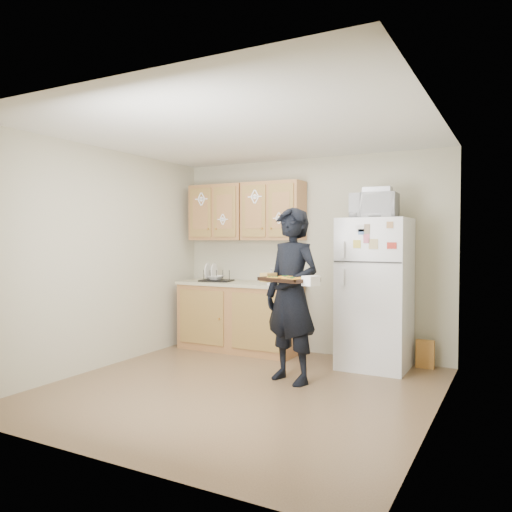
% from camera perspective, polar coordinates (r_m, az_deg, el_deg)
% --- Properties ---
extents(floor, '(3.60, 3.60, 0.00)m').
position_cam_1_polar(floor, '(5.05, -1.84, -14.94)').
color(floor, brown).
rests_on(floor, ground).
extents(ceiling, '(3.60, 3.60, 0.00)m').
position_cam_1_polar(ceiling, '(4.94, -1.87, 14.03)').
color(ceiling, silver).
rests_on(ceiling, wall_back).
extents(wall_back, '(3.60, 0.04, 2.50)m').
position_cam_1_polar(wall_back, '(6.46, 6.13, 0.03)').
color(wall_back, '#BAB497').
rests_on(wall_back, floor).
extents(wall_front, '(3.60, 0.04, 2.50)m').
position_cam_1_polar(wall_front, '(3.40, -17.18, -1.81)').
color(wall_front, '#BAB497').
rests_on(wall_front, floor).
extents(wall_left, '(0.04, 3.60, 2.50)m').
position_cam_1_polar(wall_left, '(5.94, -17.09, -0.22)').
color(wall_left, '#BAB497').
rests_on(wall_left, floor).
extents(wall_right, '(0.04, 3.60, 2.50)m').
position_cam_1_polar(wall_right, '(4.24, 19.76, -1.10)').
color(wall_right, '#BAB497').
rests_on(wall_right, floor).
extents(refrigerator, '(0.75, 0.70, 1.70)m').
position_cam_1_polar(refrigerator, '(5.84, 13.45, -4.16)').
color(refrigerator, white).
rests_on(refrigerator, floor).
extents(base_cabinet, '(1.60, 0.60, 0.86)m').
position_cam_1_polar(base_cabinet, '(6.62, -1.84, -7.05)').
color(base_cabinet, olive).
rests_on(base_cabinet, floor).
extents(countertop, '(1.64, 0.64, 0.04)m').
position_cam_1_polar(countertop, '(6.56, -1.85, -3.16)').
color(countertop, beige).
rests_on(countertop, base_cabinet).
extents(upper_cab_left, '(0.80, 0.33, 0.75)m').
position_cam_1_polar(upper_cab_left, '(6.87, -4.20, 4.95)').
color(upper_cab_left, olive).
rests_on(upper_cab_left, wall_back).
extents(upper_cab_right, '(0.80, 0.33, 0.75)m').
position_cam_1_polar(upper_cab_right, '(6.47, 1.98, 5.14)').
color(upper_cab_right, olive).
rests_on(upper_cab_right, wall_back).
extents(cereal_box, '(0.20, 0.07, 0.32)m').
position_cam_1_polar(cereal_box, '(6.08, 18.77, -10.57)').
color(cereal_box, '#E7AA51').
rests_on(cereal_box, floor).
extents(person, '(0.75, 0.61, 1.79)m').
position_cam_1_polar(person, '(5.12, 4.09, -4.48)').
color(person, black).
rests_on(person, floor).
extents(baking_tray, '(0.59, 0.50, 0.04)m').
position_cam_1_polar(baking_tray, '(4.81, 3.76, -2.76)').
color(baking_tray, black).
rests_on(baking_tray, person).
extents(pizza_front_left, '(0.17, 0.17, 0.02)m').
position_cam_1_polar(pizza_front_left, '(4.82, 2.08, -2.53)').
color(pizza_front_left, gold).
rests_on(pizza_front_left, baking_tray).
extents(pizza_front_right, '(0.17, 0.17, 0.02)m').
position_cam_1_polar(pizza_front_right, '(4.66, 4.11, -2.68)').
color(pizza_front_right, gold).
rests_on(pizza_front_right, baking_tray).
extents(pizza_back_left, '(0.17, 0.17, 0.02)m').
position_cam_1_polar(pizza_back_left, '(4.94, 3.43, -2.42)').
color(pizza_back_left, gold).
rests_on(pizza_back_left, baking_tray).
extents(pizza_back_right, '(0.17, 0.17, 0.02)m').
position_cam_1_polar(pizza_back_right, '(4.79, 5.45, -2.57)').
color(pizza_back_right, gold).
rests_on(pizza_back_right, baking_tray).
extents(pizza_center, '(0.17, 0.17, 0.02)m').
position_cam_1_polar(pizza_center, '(4.80, 3.76, -2.55)').
color(pizza_center, gold).
rests_on(pizza_center, baking_tray).
extents(microwave, '(0.52, 0.37, 0.28)m').
position_cam_1_polar(microwave, '(5.77, 13.36, 5.61)').
color(microwave, white).
rests_on(microwave, refrigerator).
extents(foil_pan, '(0.32, 0.23, 0.07)m').
position_cam_1_polar(foil_pan, '(5.80, 13.75, 7.30)').
color(foil_pan, silver).
rests_on(foil_pan, microwave).
extents(dish_rack, '(0.46, 0.38, 0.16)m').
position_cam_1_polar(dish_rack, '(6.69, -4.54, -2.20)').
color(dish_rack, black).
rests_on(dish_rack, countertop).
extents(bowl, '(0.22, 0.22, 0.05)m').
position_cam_1_polar(bowl, '(6.70, -4.67, -2.49)').
color(bowl, silver).
rests_on(bowl, dish_rack).
extents(soap_bottle, '(0.11, 0.11, 0.20)m').
position_cam_1_polar(soap_bottle, '(6.18, 1.76, -2.37)').
color(soap_bottle, white).
rests_on(soap_bottle, countertop).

